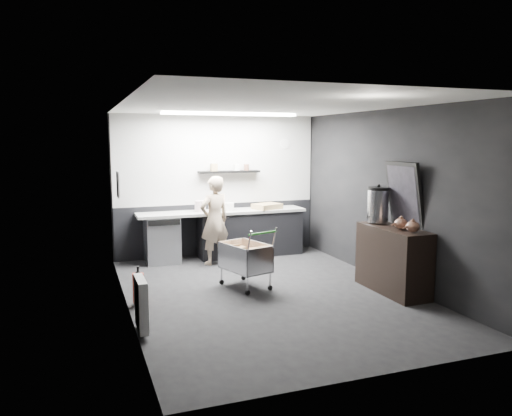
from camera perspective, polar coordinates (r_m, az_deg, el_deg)
name	(u,v)px	position (r m, az deg, el deg)	size (l,w,h in m)	color
floor	(269,293)	(7.40, 1.49, -9.72)	(5.50, 5.50, 0.00)	black
ceiling	(270,105)	(7.07, 1.57, 11.64)	(5.50, 5.50, 0.00)	white
wall_back	(217,185)	(9.70, -4.43, 2.59)	(5.50, 5.50, 0.00)	black
wall_front	(380,236)	(4.69, 13.94, -3.18)	(5.50, 5.50, 0.00)	black
wall_left	(125,208)	(6.65, -14.73, -0.03)	(5.50, 5.50, 0.00)	black
wall_right	(388,196)	(8.05, 14.90, 1.29)	(5.50, 5.50, 0.00)	black
kitchen_wall_panel	(217,160)	(9.65, -4.42, 5.53)	(3.95, 0.02, 1.70)	beige
dado_panel	(218,229)	(9.80, -4.34, -2.38)	(3.95, 0.02, 1.00)	black
floating_shelf	(229,172)	(9.62, -3.08, 4.16)	(1.20, 0.22, 0.04)	black
wall_clock	(285,144)	(10.10, 3.31, 7.34)	(0.20, 0.20, 0.03)	silver
poster	(118,184)	(7.92, -15.51, 2.61)	(0.02, 0.30, 0.40)	white
poster_red_band	(118,180)	(7.91, -15.50, 3.12)	(0.01, 0.22, 0.10)	red
radiator	(141,304)	(6.00, -13.01, -10.62)	(0.10, 0.50, 0.60)	silver
ceiling_strip	(231,114)	(8.81, -2.92, 10.67)	(2.40, 0.20, 0.04)	white
prep_counter	(229,233)	(9.55, -3.05, -2.89)	(3.20, 0.61, 0.90)	black
person	(215,220)	(8.95, -4.76, -1.42)	(0.58, 0.38, 1.59)	beige
shopping_cart	(245,259)	(7.57, -1.25, -5.87)	(0.72, 0.98, 0.92)	silver
sideboard	(392,251)	(7.62, 15.33, -4.75)	(0.55, 1.28, 1.91)	black
fire_extinguisher	(138,287)	(7.03, -13.30, -8.78)	(0.15, 0.15, 0.50)	red
cardboard_box	(267,206)	(9.67, 1.27, 0.20)	(0.50, 0.38, 0.10)	#A18556
pink_tub	(200,206)	(9.32, -6.38, 0.20)	(0.21, 0.21, 0.21)	beige
white_container	(229,207)	(9.42, -3.06, 0.14)	(0.17, 0.13, 0.15)	silver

